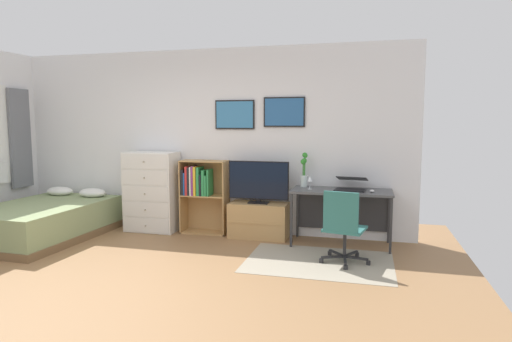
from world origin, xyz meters
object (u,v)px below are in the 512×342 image
object	(u,v)px
desk	(342,199)
computer_mouse	(372,191)
bed	(43,220)
television	(258,182)
dresser	(152,192)
office_chair	(343,225)
wine_glass	(310,179)
tv_stand	(259,220)
bamboo_vase	(304,169)
laptop	(351,185)
bookshelf	(201,189)

from	to	relation	value
desk	computer_mouse	bearing A→B (deg)	-22.13
bed	television	world-z (taller)	television
dresser	office_chair	world-z (taller)	dresser
computer_mouse	wine_glass	bearing A→B (deg)	175.88
television	dresser	bearing A→B (deg)	179.75
tv_stand	television	distance (m)	0.55
tv_stand	computer_mouse	size ratio (longest dim) A/B	7.94
tv_stand	bamboo_vase	bearing A→B (deg)	7.34
dresser	television	size ratio (longest dim) A/B	1.38
laptop	computer_mouse	size ratio (longest dim) A/B	4.54
office_chair	bamboo_vase	size ratio (longest dim) A/B	1.81
dresser	wine_glass	bearing A→B (deg)	-2.44
office_chair	wine_glass	distance (m)	1.01
bed	bookshelf	xyz separation A→B (m)	(2.06, 0.83, 0.40)
computer_mouse	bamboo_vase	world-z (taller)	bamboo_vase
bed	dresser	bearing A→B (deg)	32.18
dresser	computer_mouse	xyz separation A→B (m)	(3.19, -0.16, 0.16)
television	computer_mouse	bearing A→B (deg)	-5.66
tv_stand	desk	bearing A→B (deg)	-0.84
desk	office_chair	size ratio (longest dim) A/B	1.52
dresser	laptop	size ratio (longest dim) A/B	2.52
dresser	bamboo_vase	bearing A→B (deg)	2.40
desk	laptop	xyz separation A→B (m)	(0.12, -0.00, 0.20)
laptop	office_chair	bearing A→B (deg)	-86.54
television	office_chair	size ratio (longest dim) A/B	1.00
tv_stand	television	bearing A→B (deg)	-90.00
bookshelf	laptop	size ratio (longest dim) A/B	2.28
television	laptop	world-z (taller)	television
dresser	tv_stand	size ratio (longest dim) A/B	1.44
bookshelf	television	distance (m)	0.91
laptop	wine_glass	world-z (taller)	wine_glass
dresser	bed	bearing A→B (deg)	-149.35
tv_stand	desk	size ratio (longest dim) A/B	0.63
wine_glass	tv_stand	bearing A→B (deg)	170.95
bed	television	xyz separation A→B (m)	(2.96, 0.76, 0.55)
computer_mouse	office_chair	bearing A→B (deg)	-113.78
wine_glass	desk	bearing A→B (deg)	13.47
bed	bamboo_vase	bearing A→B (deg)	15.13
desk	computer_mouse	distance (m)	0.45
tv_stand	desk	distance (m)	1.21
bed	tv_stand	distance (m)	3.06
dresser	bookshelf	size ratio (longest dim) A/B	1.10
dresser	laptop	distance (m)	2.93
dresser	desk	world-z (taller)	dresser
desk	laptop	world-z (taller)	laptop
television	desk	size ratio (longest dim) A/B	0.66
dresser	wine_glass	xyz separation A→B (m)	(2.39, -0.10, 0.28)
dresser	bamboo_vase	xyz separation A→B (m)	(2.28, 0.10, 0.40)
laptop	bamboo_vase	bearing A→B (deg)	177.87
laptop	wine_glass	bearing A→B (deg)	-163.03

